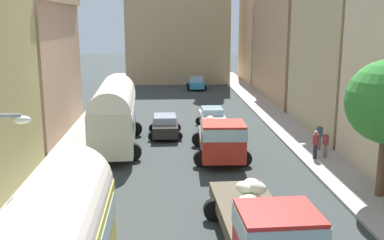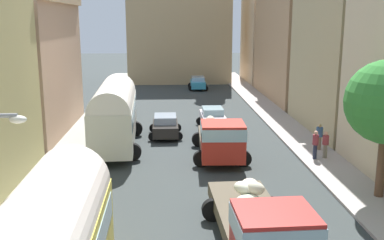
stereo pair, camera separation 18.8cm
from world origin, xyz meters
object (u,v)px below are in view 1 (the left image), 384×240
cargo_truck_1 (221,138)px  pedestrian_3 (315,143)px  parked_bus_1 (114,112)px  cargo_truck_0 (264,225)px  pedestrian_0 (325,144)px  pedestrian_2 (319,136)px  car_3 (165,126)px  car_1 (196,83)px  car_0 (212,118)px

cargo_truck_1 → pedestrian_3: 5.32m
parked_bus_1 → cargo_truck_0: size_ratio=1.20×
pedestrian_0 → pedestrian_2: bearing=83.4°
parked_bus_1 → cargo_truck_0: 15.35m
parked_bus_1 → car_3: (3.09, 2.62, -1.55)m
parked_bus_1 → car_3: 4.34m
car_3 → pedestrian_3: size_ratio=2.19×
car_3 → car_1: bearing=80.3°
cargo_truck_1 → car_0: (0.29, 7.69, -0.51)m
pedestrian_0 → cargo_truck_0: bearing=-118.7°
parked_bus_1 → cargo_truck_1: 6.98m
cargo_truck_1 → pedestrian_3: cargo_truck_1 is taller
parked_bus_1 → cargo_truck_1: bearing=-25.3°
car_3 → pedestrian_2: (9.26, -4.23, 0.23)m
cargo_truck_1 → car_3: cargo_truck_1 is taller
car_1 → car_3: (-3.59, -21.08, -0.00)m
cargo_truck_0 → car_3: cargo_truck_0 is taller
cargo_truck_1 → pedestrian_2: (6.11, 1.34, -0.32)m
pedestrian_3 → car_3: bearing=144.6°
parked_bus_1 → car_3: size_ratio=2.35×
parked_bus_1 → car_0: bearing=36.0°
car_0 → pedestrian_3: pedestrian_3 is taller
cargo_truck_1 → car_1: cargo_truck_1 is taller
cargo_truck_0 → pedestrian_3: 11.80m
parked_bus_1 → pedestrian_2: size_ratio=5.24×
parked_bus_1 → car_1: size_ratio=2.43×
pedestrian_3 → parked_bus_1: bearing=163.6°
cargo_truck_1 → car_0: bearing=87.9°
car_0 → pedestrian_2: bearing=-47.5°
pedestrian_2 → pedestrian_3: size_ratio=0.98×
car_1 → parked_bus_1: bearing=-105.8°
cargo_truck_1 → pedestrian_3: bearing=-4.7°
car_0 → car_3: car_0 is taller
parked_bus_1 → car_1: parked_bus_1 is taller
car_3 → car_0: bearing=31.7°
parked_bus_1 → pedestrian_0: 12.66m
car_1 → pedestrian_0: bearing=-78.5°
car_1 → car_3: bearing=-99.7°
pedestrian_0 → pedestrian_3: bearing=-168.1°
cargo_truck_1 → pedestrian_0: cargo_truck_1 is taller
pedestrian_2 → pedestrian_0: bearing=-96.6°
parked_bus_1 → car_1: (6.69, 23.70, -1.55)m
cargo_truck_1 → pedestrian_0: 5.93m
car_1 → pedestrian_2: 25.93m
cargo_truck_1 → car_1: size_ratio=1.83×
parked_bus_1 → pedestrian_2: 12.53m
cargo_truck_0 → pedestrian_0: cargo_truck_0 is taller
cargo_truck_1 → car_0: size_ratio=1.83×
car_0 → parked_bus_1: bearing=-144.0°
car_3 → pedestrian_2: 10.18m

